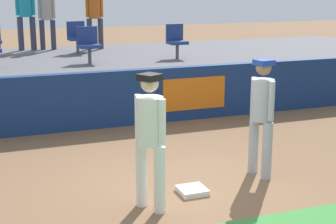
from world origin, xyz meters
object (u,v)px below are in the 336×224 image
seat_back_center (77,36)px  seat_front_center (89,43)px  seat_front_right (176,39)px  player_fielder_home (150,133)px  spectator_casual (25,11)px  spectator_capped (95,13)px  spectator_hooded (47,14)px  player_runner_visitor (262,110)px  first_base (192,191)px

seat_back_center → seat_front_center: bearing=-92.6°
seat_front_right → seat_front_center: size_ratio=1.00×
player_fielder_home → spectator_casual: 8.84m
seat_front_right → spectator_capped: (-1.43, 2.61, 0.54)m
seat_front_right → spectator_hooded: spectator_hooded is taller
player_runner_visitor → spectator_capped: (-0.80, 7.80, 1.11)m
player_runner_visitor → seat_front_right: size_ratio=2.23×
seat_front_center → first_base: bearing=-87.2°
seat_front_center → spectator_capped: (0.77, 2.61, 0.54)m
player_fielder_home → player_runner_visitor: size_ratio=1.00×
spectator_hooded → player_runner_visitor: bearing=116.8°
spectator_casual → spectator_capped: bearing=-179.4°
first_base → spectator_casual: 8.84m
spectator_capped → seat_back_center: bearing=57.9°
spectator_hooded → spectator_casual: bearing=8.5°
seat_front_right → spectator_casual: 4.46m
player_fielder_home → seat_front_right: (2.68, 5.77, 0.58)m
seat_front_right → spectator_capped: 3.02m
player_fielder_home → seat_back_center: bearing=147.7°
player_fielder_home → seat_front_right: size_ratio=2.22×
player_runner_visitor → seat_front_center: 5.45m
player_runner_visitor → seat_front_center: size_ratio=2.23×
first_base → seat_front_center: (-0.27, 5.48, 1.62)m
seat_front_right → player_fielder_home: bearing=-114.9°
player_fielder_home → first_base: bearing=83.1°
player_runner_visitor → seat_back_center: (-1.48, 6.99, 0.57)m
player_fielder_home → spectator_capped: size_ratio=1.07×
seat_back_center → spectator_casual: bearing=134.9°
spectator_capped → spectator_hooded: bearing=-5.9°
first_base → seat_back_center: bearing=91.5°
seat_front_right → seat_front_center: 2.20m
player_fielder_home → seat_front_center: 5.82m
seat_back_center → spectator_capped: size_ratio=0.48×
player_fielder_home → seat_back_center: seat_back_center is taller
seat_front_right → spectator_casual: spectator_casual is taller
spectator_hooded → spectator_capped: (1.28, -0.32, 0.04)m
first_base → seat_front_center: seat_front_center is taller
seat_front_right → spectator_hooded: 4.02m
first_base → seat_front_right: (1.93, 5.48, 1.62)m
player_fielder_home → spectator_capped: 8.55m
first_base → spectator_casual: bearing=99.1°
first_base → spectator_capped: (0.49, 8.09, 2.16)m
player_fielder_home → spectator_hooded: 8.77m
player_fielder_home → seat_back_center: 7.62m
player_fielder_home → seat_back_center: size_ratio=2.22×
player_fielder_home → spectator_casual: bearing=155.8°
player_runner_visitor → spectator_hooded: 8.45m
player_runner_visitor → spectator_casual: size_ratio=1.00×
seat_front_right → spectator_capped: spectator_capped is taller
seat_back_center → spectator_hooded: 1.37m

